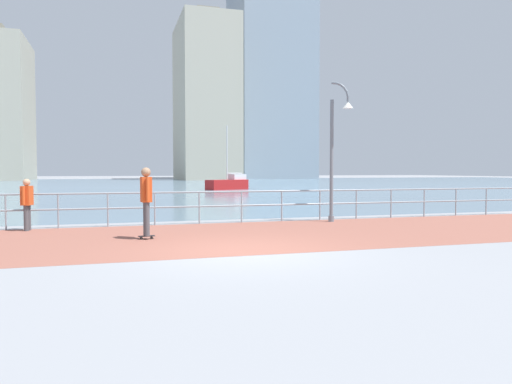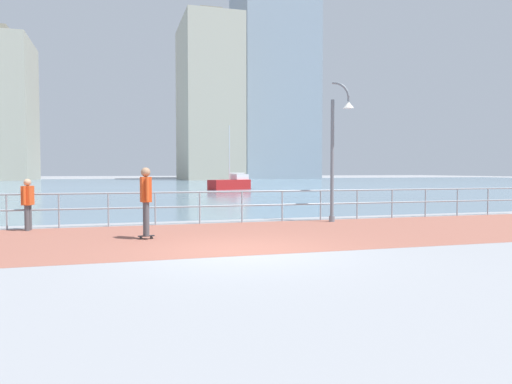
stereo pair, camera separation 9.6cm
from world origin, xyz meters
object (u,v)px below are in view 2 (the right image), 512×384
Objects in this scene: sailboat_ivory at (231,183)px; skateboarder at (146,196)px; lamppost at (337,145)px; bystander at (28,201)px.

skateboarder is at bearing -106.98° from sailboat_ivory.
sailboat_ivory is at bearing 84.03° from lamppost.
bystander is (-9.45, 0.38, -1.71)m from lamppost.
skateboarder is 1.21× the size of bystander.
sailboat_ivory reaches higher than bystander.
bystander is (-3.13, 2.69, -0.22)m from skateboarder.
sailboat_ivory is (2.92, 27.96, -2.01)m from lamppost.
bystander is at bearing -114.16° from sailboat_ivory.
sailboat_ivory reaches higher than skateboarder.
bystander is at bearing 177.72° from lamppost.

